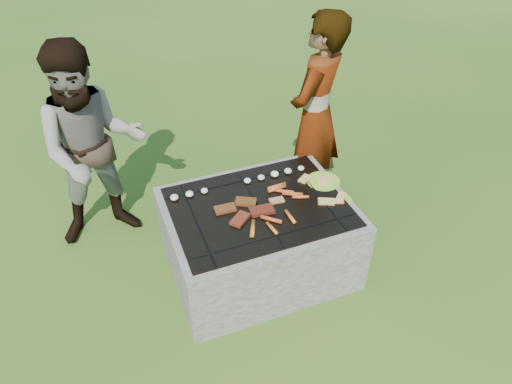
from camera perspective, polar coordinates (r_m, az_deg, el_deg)
lawn at (r=3.62m, az=0.29°, el=-9.23°), size 60.00×60.00×0.00m
fire_pit at (r=3.42m, az=0.31°, el=-6.02°), size 1.30×1.00×0.62m
mushrooms at (r=3.39m, az=-1.61°, el=1.33°), size 1.05×0.06×0.04m
pork_slabs at (r=3.15m, az=-1.36°, el=-2.26°), size 0.39×0.31×0.02m
sausages at (r=3.19m, az=2.80°, el=-1.67°), size 0.55×0.49×0.03m
bread_on_grate at (r=3.31m, az=6.14°, el=-0.20°), size 0.44×0.41×0.02m
plate_far at (r=3.46m, az=8.39°, el=1.32°), size 0.30×0.30×0.03m
plate_near at (r=3.31m, az=10.35°, el=-0.97°), size 0.23×0.23×0.03m
cook at (r=3.81m, az=7.45°, el=9.40°), size 0.74×0.70×1.70m
bystander at (r=3.62m, az=-19.62°, el=5.10°), size 0.80×0.62×1.64m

